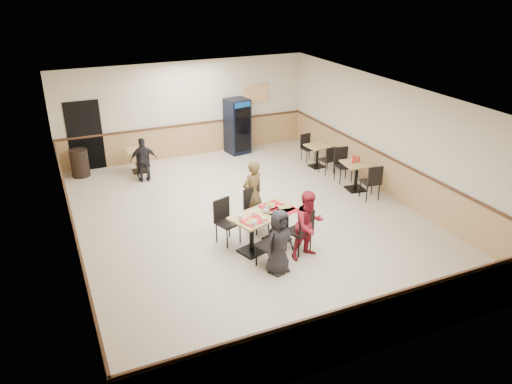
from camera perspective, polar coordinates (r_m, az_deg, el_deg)
name	(u,v)px	position (r m, az deg, el deg)	size (l,w,h in m)	color
ground	(249,220)	(12.07, -0.77, -3.18)	(10.00, 10.00, 0.00)	beige
room_shell	(270,154)	(14.64, 1.67, 4.35)	(10.00, 10.00, 10.00)	silver
main_table	(265,224)	(10.72, 0.99, -3.68)	(1.67, 1.20, 0.81)	black
main_chairs	(263,226)	(10.70, 0.78, -3.89)	(1.83, 2.11, 1.03)	black
diner_woman_left	(279,242)	(9.79, 2.65, -5.72)	(0.66, 0.43, 1.35)	black
diner_woman_right	(309,225)	(10.31, 6.05, -3.75)	(0.72, 0.56, 1.48)	maroon
diner_man_opposite	(253,193)	(11.51, -0.39, -0.17)	(0.59, 0.38, 1.60)	brown
lone_diner	(144,160)	(14.37, -12.71, 3.61)	(0.75, 0.31, 1.28)	black
tabletop_clutter	(269,213)	(10.55, 1.48, -2.39)	(1.40, 0.99, 0.12)	red
side_table_near	(357,172)	(13.75, 11.42, 2.26)	(0.80, 0.80, 0.78)	black
side_table_near_chair_south	(370,181)	(13.30, 12.93, 1.23)	(0.46, 0.46, 0.99)	black
side_table_near_chair_north	(344,165)	(14.24, 9.99, 3.04)	(0.46, 0.46, 0.99)	black
side_table_far	(317,153)	(15.23, 7.03, 4.49)	(0.70, 0.70, 0.68)	black
side_table_far_chair_south	(327,159)	(14.80, 8.10, 3.75)	(0.40, 0.40, 0.87)	black
side_table_far_chair_north	(308,148)	(15.68, 6.01, 5.04)	(0.40, 0.40, 0.87)	black
condiment_caddy	(356,159)	(13.65, 11.32, 3.68)	(0.23, 0.06, 0.20)	red
back_table	(139,157)	(15.15, -13.28, 3.90)	(0.68, 0.68, 0.69)	black
back_table_chair_lone	(143,164)	(14.65, -12.83, 3.15)	(0.40, 0.40, 0.87)	black
pepsi_cooler	(237,126)	(16.24, -2.13, 7.53)	(0.77, 0.77, 1.78)	black
trash_bin	(80,163)	(15.32, -19.50, 3.15)	(0.51, 0.51, 0.81)	black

